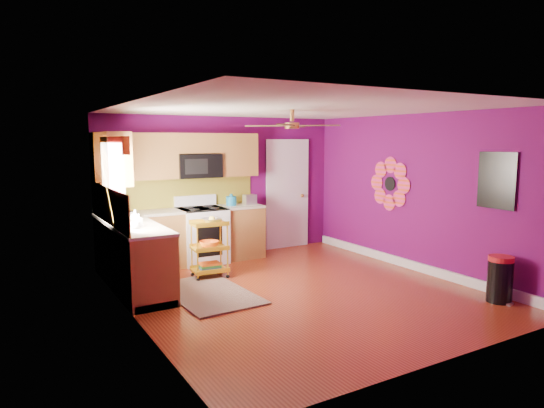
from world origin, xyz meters
TOP-DOWN VIEW (x-y plane):
  - ground at (0.00, 0.00)m, footprint 5.00×5.00m
  - room_envelope at (0.03, 0.00)m, footprint 4.54×5.04m
  - lower_cabinets at (-1.35, 1.82)m, footprint 2.81×2.31m
  - electric_range at (-0.55, 2.17)m, footprint 0.76×0.66m
  - upper_cabinetry at (-1.24, 2.17)m, footprint 2.80×2.30m
  - left_window at (-2.22, 1.05)m, footprint 0.08×1.35m
  - panel_door at (1.35, 2.47)m, footprint 0.95×0.11m
  - right_wall_art at (2.23, -0.34)m, footprint 0.04×2.74m
  - ceiling_fan at (0.00, 0.20)m, footprint 1.01×1.01m
  - shag_rug at (-1.14, 0.51)m, footprint 1.07×1.68m
  - rolling_cart at (-0.79, 1.25)m, footprint 0.56×0.43m
  - trash_can at (1.99, -1.69)m, footprint 0.38×0.39m
  - teal_kettle at (0.04, 2.24)m, footprint 0.18×0.18m
  - toaster at (0.38, 2.17)m, footprint 0.22×0.15m
  - soap_bottle_a at (-1.94, 0.94)m, footprint 0.08×0.08m
  - soap_bottle_b at (-1.89, 1.30)m, footprint 0.14×0.14m
  - counter_dish at (-1.88, 1.82)m, footprint 0.26×0.26m
  - counter_cup at (-2.02, 0.82)m, footprint 0.12×0.12m

SIDE VIEW (x-z plane):
  - ground at x=0.00m, z-range 0.00..0.00m
  - shag_rug at x=-1.14m, z-range 0.00..0.02m
  - trash_can at x=1.99m, z-range 0.00..0.60m
  - lower_cabinets at x=-1.35m, z-range -0.04..0.90m
  - electric_range at x=-0.55m, z-range -0.08..1.05m
  - rolling_cart at x=-0.79m, z-range 0.01..0.96m
  - counter_dish at x=-1.88m, z-range 0.94..1.00m
  - counter_cup at x=-2.02m, z-range 0.94..1.03m
  - teal_kettle at x=0.04m, z-range 0.92..1.13m
  - panel_door at x=1.35m, z-range -0.05..2.10m
  - soap_bottle_a at x=-1.94m, z-range 0.94..1.11m
  - toaster at x=0.38m, z-range 0.94..1.12m
  - soap_bottle_b at x=-1.89m, z-range 0.94..1.12m
  - right_wall_art at x=2.23m, z-range 0.92..1.96m
  - room_envelope at x=0.03m, z-range 0.37..2.89m
  - left_window at x=-2.22m, z-range 1.20..2.28m
  - upper_cabinetry at x=-1.24m, z-range 1.17..2.43m
  - ceiling_fan at x=0.00m, z-range 2.16..2.42m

